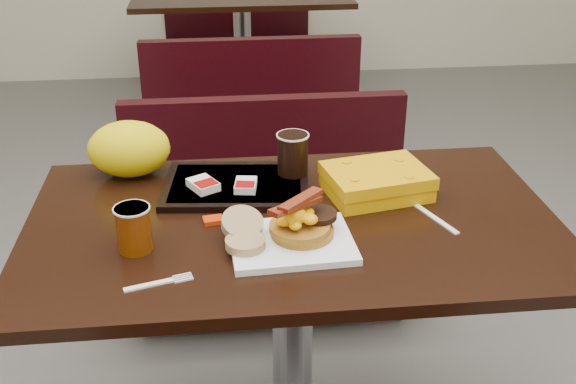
{
  "coord_description": "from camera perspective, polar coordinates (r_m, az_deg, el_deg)",
  "views": [
    {
      "loc": [
        -0.15,
        -1.35,
        1.51
      ],
      "look_at": [
        -0.01,
        -0.0,
        0.82
      ],
      "focal_mm": 42.91,
      "sensor_mm": 36.0,
      "label": 1
    }
  ],
  "objects": [
    {
      "name": "muffin_top",
      "position": [
        1.47,
        -3.81,
        -2.62
      ],
      "size": [
        0.11,
        0.11,
        0.05
      ],
      "primitive_type": "cylinder",
      "rotation": [
        0.38,
        0.0,
        0.32
      ],
      "color": "tan",
      "rests_on": "platter"
    },
    {
      "name": "platter",
      "position": [
        1.45,
        0.3,
        -4.21
      ],
      "size": [
        0.27,
        0.21,
        0.02
      ],
      "primitive_type": "cube",
      "rotation": [
        0.0,
        0.0,
        0.05
      ],
      "color": "white",
      "rests_on": "table_near"
    },
    {
      "name": "table_far",
      "position": [
        4.11,
        -3.74,
        10.99
      ],
      "size": [
        1.2,
        0.7,
        0.75
      ],
      "primitive_type": null,
      "color": "black",
      "rests_on": "floor"
    },
    {
      "name": "bench_far_s",
      "position": [
        3.45,
        -3.17,
        7.55
      ],
      "size": [
        1.0,
        0.46,
        0.72
      ],
      "primitive_type": null,
      "color": "black",
      "rests_on": "floor"
    },
    {
      "name": "coffee_cup_near",
      "position": [
        1.45,
        -12.66,
        -2.99
      ],
      "size": [
        0.08,
        0.08,
        0.1
      ],
      "primitive_type": "cylinder",
      "rotation": [
        0.0,
        0.0,
        -0.08
      ],
      "color": "#914005",
      "rests_on": "table_near"
    },
    {
      "name": "table_near",
      "position": [
        1.77,
        0.37,
        -12.85
      ],
      "size": [
        1.2,
        0.7,
        0.75
      ],
      "primitive_type": null,
      "color": "black",
      "rests_on": "floor"
    },
    {
      "name": "clamshell",
      "position": [
        1.67,
        7.35,
        0.86
      ],
      "size": [
        0.27,
        0.22,
        0.06
      ],
      "primitive_type": "cube",
      "rotation": [
        0.0,
        0.0,
        0.2
      ],
      "color": "#D49103",
      "rests_on": "table_near"
    },
    {
      "name": "bacon_strips",
      "position": [
        1.42,
        0.65,
        -1.02
      ],
      "size": [
        0.15,
        0.15,
        0.01
      ],
      "primitive_type": null,
      "rotation": [
        0.0,
        0.0,
        0.76
      ],
      "color": "#4A1005",
      "rests_on": "scrambled_eggs"
    },
    {
      "name": "sausage_patty",
      "position": [
        1.47,
        2.51,
        -1.89
      ],
      "size": [
        0.09,
        0.09,
        0.01
      ],
      "primitive_type": "cylinder",
      "rotation": [
        0.0,
        0.0,
        0.1
      ],
      "color": "black",
      "rests_on": "pancake_stack"
    },
    {
      "name": "fork",
      "position": [
        1.36,
        -11.46,
        -7.56
      ],
      "size": [
        0.14,
        0.06,
        0.0
      ],
      "primitive_type": null,
      "rotation": [
        0.0,
        0.0,
        0.27
      ],
      "color": "white",
      "rests_on": "table_near"
    },
    {
      "name": "bench_far_n",
      "position": [
        4.79,
        -4.14,
        13.12
      ],
      "size": [
        1.0,
        0.46,
        0.72
      ],
      "primitive_type": null,
      "color": "black",
      "rests_on": "floor"
    },
    {
      "name": "muffin_bottom",
      "position": [
        1.42,
        -3.55,
        -4.24
      ],
      "size": [
        0.09,
        0.09,
        0.02
      ],
      "primitive_type": "cylinder",
      "rotation": [
        0.0,
        0.0,
        0.11
      ],
      "color": "tan",
      "rests_on": "platter"
    },
    {
      "name": "knife",
      "position": [
        1.59,
        12.19,
        -2.2
      ],
      "size": [
        0.06,
        0.14,
        0.0
      ],
      "primitive_type": "cube",
      "rotation": [
        0.0,
        0.0,
        -1.2
      ],
      "color": "white",
      "rests_on": "table_near"
    },
    {
      "name": "bench_near_n",
      "position": [
        2.36,
        -1.53,
        -2.19
      ],
      "size": [
        1.0,
        0.46,
        0.72
      ],
      "primitive_type": null,
      "color": "black",
      "rests_on": "floor"
    },
    {
      "name": "pancake_stack",
      "position": [
        1.46,
        1.18,
        -3.05
      ],
      "size": [
        0.17,
        0.17,
        0.03
      ],
      "primitive_type": "cylinder",
      "rotation": [
        0.0,
        0.0,
        0.33
      ],
      "color": "#A3741B",
      "rests_on": "platter"
    },
    {
      "name": "condiment_syrup",
      "position": [
        1.55,
        -6.23,
        -2.33
      ],
      "size": [
        0.05,
        0.04,
        0.01
      ],
      "primitive_type": "cube",
      "rotation": [
        0.0,
        0.0,
        0.16
      ],
      "color": "#B62B07",
      "rests_on": "table_near"
    },
    {
      "name": "coffee_cup_far",
      "position": [
        1.71,
        0.39,
        3.18
      ],
      "size": [
        0.1,
        0.1,
        0.1
      ],
      "primitive_type": "cylinder",
      "rotation": [
        0.0,
        0.0,
        -0.36
      ],
      "color": "black",
      "rests_on": "tray"
    },
    {
      "name": "condiment_ketchup",
      "position": [
        1.62,
        -4.75,
        -0.83
      ],
      "size": [
        0.05,
        0.05,
        0.01
      ],
      "primitive_type": "cube",
      "rotation": [
        0.0,
        0.0,
        -0.5
      ],
      "color": "#8C0504",
      "rests_on": "table_near"
    },
    {
      "name": "scrambled_eggs",
      "position": [
        1.43,
        0.55,
        -2.11
      ],
      "size": [
        0.1,
        0.1,
        0.04
      ],
      "primitive_type": "ellipsoid",
      "rotation": [
        0.0,
        0.0,
        0.33
      ],
      "color": "yellow",
      "rests_on": "pancake_stack"
    },
    {
      "name": "tray",
      "position": [
        1.69,
        -4.3,
        0.53
      ],
      "size": [
        0.38,
        0.28,
        0.02
      ],
      "primitive_type": "cube",
      "rotation": [
        0.0,
        0.0,
        -0.1
      ],
      "color": "black",
      "rests_on": "table_near"
    },
    {
      "name": "paper_bag",
      "position": [
        1.78,
        -13.03,
        3.52
      ],
      "size": [
        0.24,
        0.21,
        0.14
      ],
      "primitive_type": "ellipsoid",
      "rotation": [
        0.0,
        0.0,
        0.3
      ],
      "color": "yellow",
      "rests_on": "table_near"
    },
    {
      "name": "hashbrown_sleeve_right",
      "position": [
        1.65,
        -3.52,
        0.56
      ],
      "size": [
        0.06,
        0.07,
        0.02
      ],
      "primitive_type": "cube",
      "rotation": [
        0.0,
        0.0,
        -0.14
      ],
      "color": "silver",
      "rests_on": "tray"
    },
    {
      "name": "hashbrown_sleeve_left",
      "position": [
        1.66,
        -7.04,
        0.6
      ],
      "size": [
        0.08,
        0.09,
        0.02
      ],
      "primitive_type": "cube",
      "rotation": [
        0.0,
        0.0,
        0.52
      ],
      "color": "silver",
      "rests_on": "tray"
    }
  ]
}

